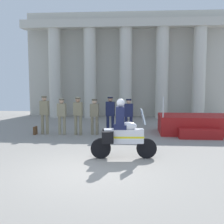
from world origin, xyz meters
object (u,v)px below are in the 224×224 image
at_px(briefcase_on_ground, 35,130).
at_px(officer_in_row_5, 129,114).
at_px(officer_in_row_1, 62,113).
at_px(officer_in_row_2, 78,113).
at_px(officer_in_row_0, 45,112).
at_px(officer_in_row_4, 110,113).
at_px(officer_in_row_3, 95,114).
at_px(motorcycle_with_rider, 121,134).
at_px(reviewing_stand, 195,125).

bearing_deg(briefcase_on_ground, officer_in_row_5, 2.46).
relative_size(officer_in_row_1, officer_in_row_2, 0.96).
distance_m(officer_in_row_0, briefcase_on_ground, 0.95).
bearing_deg(officer_in_row_5, officer_in_row_4, 13.66).
bearing_deg(officer_in_row_3, officer_in_row_4, 175.78).
bearing_deg(officer_in_row_1, motorcycle_with_rider, 131.93).
height_order(officer_in_row_0, officer_in_row_3, officer_in_row_0).
xyz_separation_m(reviewing_stand, officer_in_row_1, (-6.01, -0.67, 0.55)).
xyz_separation_m(officer_in_row_2, officer_in_row_3, (0.73, 0.11, -0.05)).
height_order(reviewing_stand, briefcase_on_ground, reviewing_stand).
relative_size(officer_in_row_2, officer_in_row_4, 0.98).
relative_size(reviewing_stand, briefcase_on_ground, 8.90).
bearing_deg(motorcycle_with_rider, officer_in_row_3, 105.92).
bearing_deg(officer_in_row_0, officer_in_row_3, -174.43).
bearing_deg(motorcycle_with_rider, officer_in_row_4, 96.05).
bearing_deg(officer_in_row_1, officer_in_row_5, -174.13).
xyz_separation_m(officer_in_row_3, officer_in_row_4, (0.72, -0.10, 0.07)).
bearing_deg(briefcase_on_ground, motorcycle_with_rider, -41.45).
bearing_deg(motorcycle_with_rider, officer_in_row_1, 123.45).
distance_m(officer_in_row_3, briefcase_on_ground, 2.80).
relative_size(motorcycle_with_rider, briefcase_on_ground, 5.81).
distance_m(officer_in_row_1, officer_in_row_4, 2.19).
xyz_separation_m(officer_in_row_1, officer_in_row_4, (2.19, -0.04, 0.06)).
xyz_separation_m(officer_in_row_2, officer_in_row_4, (1.44, 0.01, 0.02)).
height_order(officer_in_row_1, motorcycle_with_rider, motorcycle_with_rider).
bearing_deg(officer_in_row_5, officer_in_row_1, 5.87).
bearing_deg(officer_in_row_0, officer_in_row_1, -176.16).
xyz_separation_m(officer_in_row_3, motorcycle_with_rider, (1.38, -3.74, -0.15)).
xyz_separation_m(officer_in_row_4, motorcycle_with_rider, (0.67, -3.64, -0.22)).
relative_size(reviewing_stand, officer_in_row_5, 1.98).
height_order(officer_in_row_5, motorcycle_with_rider, motorcycle_with_rider).
bearing_deg(officer_in_row_1, officer_in_row_4, -177.03).
xyz_separation_m(reviewing_stand, motorcycle_with_rider, (-3.15, -4.35, 0.39)).
bearing_deg(motorcycle_with_rider, officer_in_row_2, 115.77).
bearing_deg(officer_in_row_3, briefcase_on_ground, 7.32).
relative_size(reviewing_stand, officer_in_row_2, 1.90).
xyz_separation_m(officer_in_row_2, officer_in_row_5, (2.25, 0.14, -0.04)).
distance_m(officer_in_row_3, officer_in_row_4, 0.73).
relative_size(officer_in_row_5, briefcase_on_ground, 4.49).
distance_m(officer_in_row_0, officer_in_row_2, 1.54).
xyz_separation_m(officer_in_row_0, officer_in_row_3, (2.27, 0.06, -0.07)).
height_order(officer_in_row_5, briefcase_on_ground, officer_in_row_5).
bearing_deg(reviewing_stand, motorcycle_with_rider, -125.91).
bearing_deg(officer_in_row_2, motorcycle_with_rider, 124.26).
relative_size(officer_in_row_0, officer_in_row_4, 1.01).
height_order(reviewing_stand, officer_in_row_1, reviewing_stand).
bearing_deg(reviewing_stand, officer_in_row_3, -172.37).
height_order(officer_in_row_3, officer_in_row_4, officer_in_row_4).
relative_size(reviewing_stand, officer_in_row_0, 1.85).
relative_size(officer_in_row_1, officer_in_row_5, 1.00).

